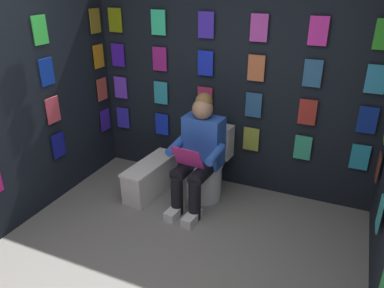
# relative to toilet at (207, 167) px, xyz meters

# --- Properties ---
(display_wall_back) EXTENTS (3.23, 0.14, 2.24)m
(display_wall_back) POSITION_rel_toilet_xyz_m (-0.11, -0.39, 0.80)
(display_wall_back) COLOR black
(display_wall_back) RESTS_ON ground
(display_wall_right) EXTENTS (0.14, 2.01, 2.24)m
(display_wall_right) POSITION_rel_toilet_xyz_m (1.50, 0.66, 0.80)
(display_wall_right) COLOR black
(display_wall_right) RESTS_ON ground
(toilet) EXTENTS (0.42, 0.57, 0.77)m
(toilet) POSITION_rel_toilet_xyz_m (0.00, 0.00, 0.00)
(toilet) COLOR white
(toilet) RESTS_ON ground
(person_reading) EXTENTS (0.55, 0.71, 1.19)m
(person_reading) POSITION_rel_toilet_xyz_m (0.02, 0.23, 0.27)
(person_reading) COLOR blue
(person_reading) RESTS_ON ground
(comic_longbox_near) EXTENTS (0.33, 0.80, 0.36)m
(comic_longbox_near) POSITION_rel_toilet_xyz_m (0.59, 0.21, -0.15)
(comic_longbox_near) COLOR white
(comic_longbox_near) RESTS_ON ground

